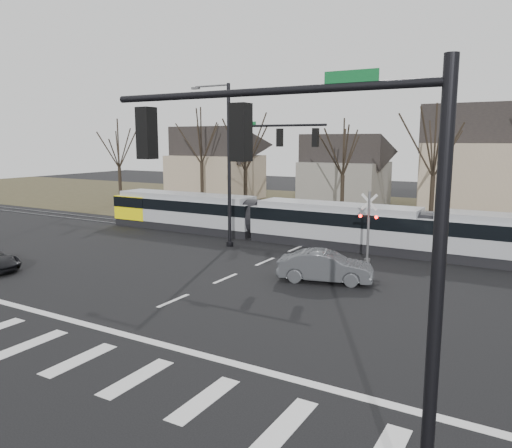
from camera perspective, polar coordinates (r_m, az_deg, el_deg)
The scene contains 15 objects.
ground at distance 20.37m, azimuth -13.06°, elevation -10.07°, with size 140.00×140.00×0.00m, color black.
grass_verge at distance 48.22m, azimuth 13.91°, elevation 1.24°, with size 140.00×28.00×0.01m, color #38331E.
crosswalk at distance 17.89m, azimuth -22.10°, elevation -13.35°, with size 27.00×2.60×0.01m.
stop_line at distance 19.19m, azimuth -16.81°, elevation -11.46°, with size 28.00×0.35×0.01m, color silver.
lane_dashes at distance 33.38m, azimuth 6.07°, elevation -2.16°, with size 0.18×30.00×0.01m.
rail_pair at distance 33.19m, azimuth 5.93°, elevation -2.18°, with size 90.00×1.52×0.06m.
tram at distance 32.45m, azimuth 8.92°, elevation 0.12°, with size 36.30×2.70×2.75m.
sedan at distance 24.34m, azimuth 7.92°, elevation -4.83°, with size 4.78×2.71×1.49m, color #414347.
signal_pole_near_right at distance 8.63m, azimuth 7.87°, elevation -1.19°, with size 6.72×0.44×8.00m.
signal_pole_far at distance 30.71m, azimuth -0.60°, elevation 7.59°, with size 9.28×0.44×10.20m.
rail_crossing_signal at distance 28.33m, azimuth 12.70°, elevation -0.57°, with size 1.08×0.36×4.00m.
tree_row at distance 41.46m, azimuth 14.48°, elevation 6.84°, with size 59.20×7.20×10.00m.
house_a at distance 58.35m, azimuth -4.64°, elevation 7.29°, with size 9.72×8.64×8.60m.
house_b at distance 53.18m, azimuth 10.12°, elevation 6.42°, with size 8.64×7.56×7.65m.
house_c at distance 47.07m, azimuth 25.15°, elevation 6.82°, with size 10.80×8.64×10.10m.
Camera 1 is at (13.32, -13.85, 6.76)m, focal length 35.00 mm.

